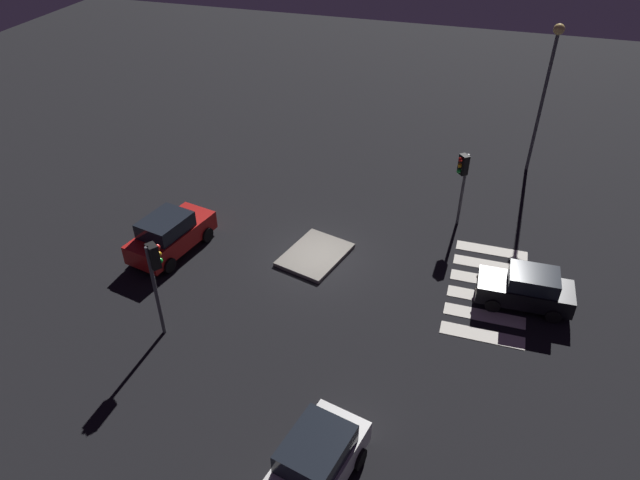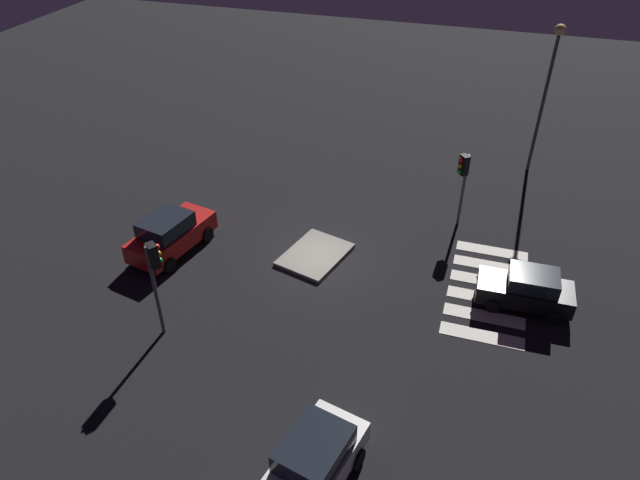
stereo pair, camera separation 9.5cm
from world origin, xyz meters
The scene contains 9 objects.
ground_plane centered at (0.00, 0.00, 0.00)m, with size 80.00×80.00×0.00m, color black.
traffic_island centered at (0.05, 0.25, 0.09)m, with size 3.71×3.14×0.18m.
car_red centered at (-1.47, 6.67, 0.93)m, with size 4.58×2.69×1.89m.
car_white centered at (-10.71, -3.08, 0.91)m, with size 4.51×2.70×1.86m.
car_black centered at (-0.51, -8.89, 0.81)m, with size 1.85×3.83×1.65m.
traffic_light_west centered at (-6.21, 4.28, 3.11)m, with size 0.53×0.54×4.09m.
traffic_light_east centered at (4.63, -5.53, 2.87)m, with size 0.54×0.53×3.78m.
street_lamp centered at (11.51, -8.84, 5.49)m, with size 0.56×0.56×8.11m.
crosswalk_near centered at (0.00, -7.44, 0.01)m, with size 6.45×3.20×0.02m.
Camera 2 is at (-19.96, -6.26, 15.93)m, focal length 32.43 mm.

